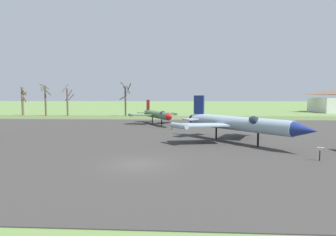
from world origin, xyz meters
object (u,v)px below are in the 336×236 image
Objects in this scene: jet_fighter_front_left at (237,123)px; jet_fighter_rear_left at (157,114)px; info_placard_rear_left at (172,126)px; info_placard_front_left at (320,153)px.

jet_fighter_front_left reaches higher than jet_fighter_rear_left.
info_placard_front_left is at bearing -58.08° from info_placard_rear_left.
jet_fighter_front_left is at bearing -61.33° from jet_fighter_rear_left.
info_placard_front_left is at bearing -59.41° from jet_fighter_front_left.
jet_fighter_rear_left reaches higher than info_placard_rear_left.
info_placard_front_left is (4.55, -7.70, -1.44)m from jet_fighter_front_left.
jet_fighter_front_left reaches higher than info_placard_rear_left.
jet_fighter_front_left is 1.11× the size of jet_fighter_rear_left.
info_placard_rear_left is at bearing 121.92° from info_placard_front_left.
jet_fighter_front_left is 15.09× the size of info_placard_rear_left.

